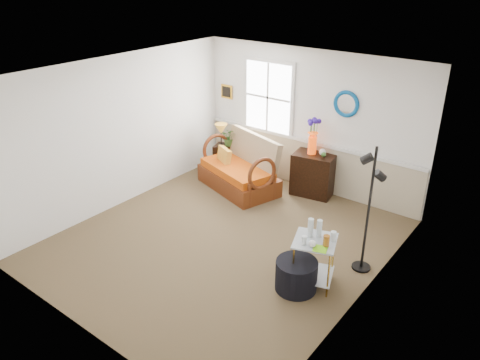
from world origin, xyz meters
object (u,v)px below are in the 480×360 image
Objects in this scene: loveseat at (238,164)px; floor_lamp at (368,211)px; lamp_stand at (223,159)px; side_table at (313,262)px; cabinet at (313,174)px; ottoman at (296,275)px.

floor_lamp reaches higher than loveseat.
lamp_stand is 0.86× the size of side_table.
side_table is at bearing -32.83° from lamp_stand.
floor_lamp is (0.38, 0.73, 0.58)m from side_table.
loveseat reaches higher than cabinet.
side_table reaches higher than lamp_stand.
ottoman is (2.46, -1.94, -0.30)m from loveseat.
side_table is 1.01m from floor_lamp.
lamp_stand is 0.74× the size of cabinet.
ottoman is at bearing -116.59° from side_table.
floor_lamp is at bearing 62.58° from ottoman.
loveseat is 2.28× the size of side_table.
ottoman is at bearing -74.05° from cabinet.
lamp_stand is (-0.71, 0.41, -0.22)m from loveseat.
lamp_stand is at bearing 166.99° from loveseat.
cabinet is (1.23, 0.65, -0.11)m from loveseat.
cabinet is at bearing 115.30° from ottoman.
loveseat is 0.85m from lamp_stand.
cabinet is at bearing 117.04° from floor_lamp.
lamp_stand is at bearing 143.41° from ottoman.
cabinet reaches higher than side_table.
lamp_stand reaches higher than ottoman.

